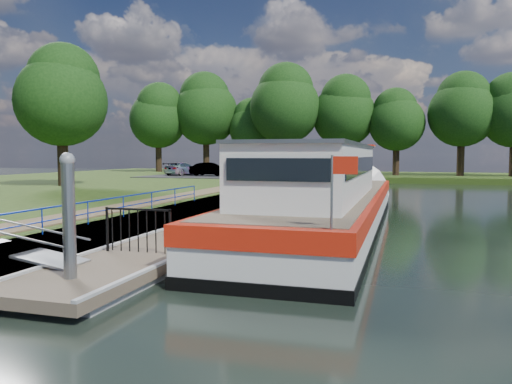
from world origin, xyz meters
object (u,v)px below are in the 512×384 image
(pontoon, at_px, (258,214))
(barge, at_px, (329,200))
(car_c, at_px, (182,169))
(car_b, at_px, (210,169))
(car_a, at_px, (242,170))

(pontoon, bearing_deg, barge, -29.86)
(pontoon, height_order, barge, barge)
(pontoon, height_order, car_c, car_c)
(barge, bearing_deg, pontoon, 150.14)
(car_b, bearing_deg, car_a, -100.49)
(barge, xyz_separation_m, car_b, (-15.48, 25.65, 0.39))
(pontoon, distance_m, car_c, 28.68)
(pontoon, distance_m, car_b, 26.44)
(barge, xyz_separation_m, car_a, (-11.78, 24.54, 0.40))
(barge, distance_m, car_b, 29.96)
(pontoon, height_order, car_a, car_a)
(car_b, bearing_deg, car_c, 83.50)
(barge, xyz_separation_m, car_c, (-18.75, 26.38, 0.39))
(car_c, bearing_deg, pontoon, 133.03)
(pontoon, relative_size, car_a, 7.86)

